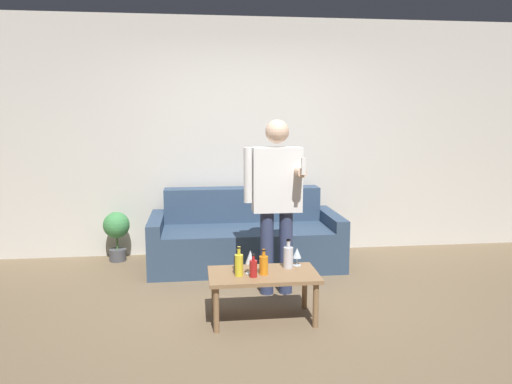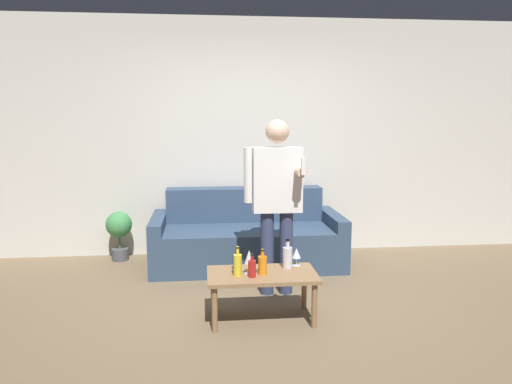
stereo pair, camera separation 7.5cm
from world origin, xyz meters
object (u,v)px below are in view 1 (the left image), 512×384
at_px(couch, 245,238).
at_px(person_standing_front, 276,194).
at_px(bottle_orange, 288,257).
at_px(coffee_table, 263,279).

relative_size(couch, person_standing_front, 1.29).
relative_size(couch, bottle_orange, 8.53).
distance_m(couch, coffee_table, 1.53).
bearing_deg(couch, coffee_table, -90.42).
height_order(couch, person_standing_front, person_standing_front).
height_order(couch, coffee_table, couch).
distance_m(coffee_table, person_standing_front, 0.84).
bearing_deg(couch, bottle_orange, -81.63).
bearing_deg(coffee_table, couch, 89.58).
bearing_deg(person_standing_front, bottle_orange, -87.08).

